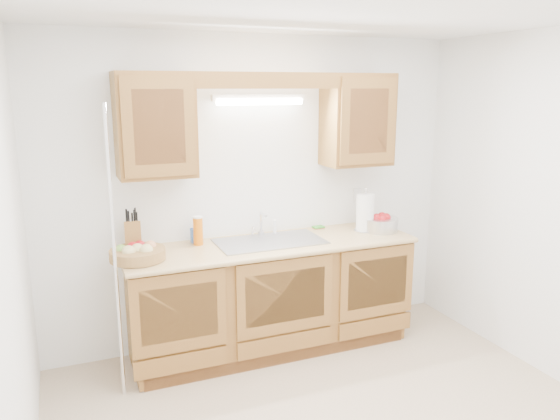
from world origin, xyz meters
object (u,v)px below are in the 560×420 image
knife_block (133,237)px  fruit_basket (137,253)px  apple_bowl (380,223)px  paper_towel (365,213)px

knife_block → fruit_basket: bearing=-83.5°
fruit_basket → knife_block: (0.00, 0.20, 0.07)m
knife_block → apple_bowl: knife_block is taller
knife_block → paper_towel: 1.89m
paper_towel → apple_bowl: 0.16m
fruit_basket → knife_block: knife_block is taller
fruit_basket → paper_towel: bearing=2.2°
apple_bowl → paper_towel: bearing=161.9°
fruit_basket → knife_block: size_ratio=1.20×
fruit_basket → paper_towel: (1.89, 0.07, 0.11)m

